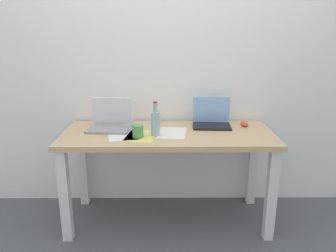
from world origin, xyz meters
TOP-DOWN VIEW (x-y plane):
  - ground_plane at (0.00, 0.00)m, footprint 8.00×8.00m
  - back_wall at (0.00, 0.39)m, footprint 5.20×0.08m
  - desk at (0.00, 0.00)m, footprint 1.62×0.66m
  - laptop_left at (-0.46, 0.09)m, footprint 0.35×0.28m
  - laptop_right at (0.36, 0.17)m, footprint 0.31×0.22m
  - beer_bottle at (-0.09, -0.08)m, footprint 0.07×0.07m
  - computer_mouse at (0.63, 0.17)m, footprint 0.07×0.10m
  - coffee_mug at (-0.22, -0.13)m, footprint 0.08×0.08m
  - paper_sheet_center at (0.03, -0.02)m, footprint 0.24×0.32m
  - paper_yellow_folder at (-0.20, -0.10)m, footprint 0.25×0.32m
  - paper_sheet_front_left at (-0.34, -0.06)m, footprint 0.27×0.34m

SIDE VIEW (x-z plane):
  - ground_plane at x=0.00m, z-range 0.00..0.00m
  - desk at x=0.00m, z-range 0.26..1.02m
  - paper_sheet_center at x=0.03m, z-range 0.76..0.76m
  - paper_yellow_folder at x=-0.20m, z-range 0.76..0.76m
  - paper_sheet_front_left at x=-0.34m, z-range 0.76..0.76m
  - computer_mouse at x=0.63m, z-range 0.76..0.79m
  - coffee_mug at x=-0.22m, z-range 0.76..0.85m
  - laptop_left at x=-0.46m, z-range 0.69..0.93m
  - laptop_right at x=0.36m, z-range 0.69..0.93m
  - beer_bottle at x=-0.09m, z-range 0.72..0.98m
  - back_wall at x=0.00m, z-range 0.00..2.60m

